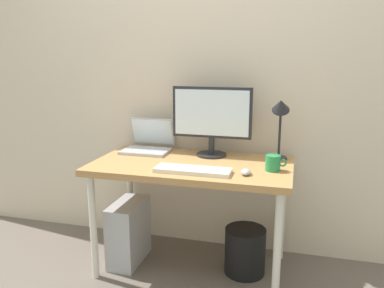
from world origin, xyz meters
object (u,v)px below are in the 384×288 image
mouse (246,172)px  wastebasket (245,251)px  laptop (149,143)px  computer_tower (129,232)px  keyboard (193,170)px  desk (192,173)px  monitor (212,117)px  coffee_mug (273,163)px  desk_lamp (280,115)px

mouse → wastebasket: mouse is taller
laptop → computer_tower: (-0.06, -0.25, -0.57)m
laptop → keyboard: bearing=-44.1°
desk → computer_tower: bearing=-176.1°
mouse → wastebasket: 0.62m
monitor → mouse: size_ratio=5.84×
mouse → computer_tower: mouse is taller
coffee_mug → computer_tower: size_ratio=0.29×
laptop → coffee_mug: 0.91m
desk → computer_tower: (-0.44, -0.03, -0.44)m
monitor → wastebasket: monitor is taller
desk → desk_lamp: bearing=21.6°
coffee_mug → computer_tower: (-0.93, 0.01, -0.56)m
keyboard → desk_lamp: bearing=41.2°
desk → computer_tower: 0.62m
desk_lamp → computer_tower: 1.27m
wastebasket → monitor: bearing=146.9°
monitor → keyboard: (-0.02, -0.40, -0.25)m
mouse → desk: bearing=155.6°
laptop → mouse: laptop is taller
laptop → wastebasket: (0.72, -0.19, -0.63)m
desk → monitor: bearing=68.9°
desk → laptop: 0.46m
monitor → keyboard: monitor is taller
monitor → mouse: (0.28, -0.37, -0.24)m
monitor → desk: bearing=-111.1°
coffee_mug → computer_tower: 1.09m
laptop → desk_lamp: 0.92m
laptop → desk_lamp: (0.89, -0.02, 0.24)m
keyboard → desk: bearing=106.5°
laptop → mouse: size_ratio=3.56×
monitor → desk_lamp: (0.44, 0.00, 0.03)m
keyboard → coffee_mug: 0.47m
keyboard → wastebasket: 0.69m
desk → keyboard: bearing=-73.5°
monitor → coffee_mug: monitor is taller
desk → coffee_mug: bearing=-4.8°
desk → wastebasket: 0.61m
coffee_mug → wastebasket: coffee_mug is taller
monitor → desk_lamp: bearing=0.1°
coffee_mug → desk_lamp: bearing=86.0°
desk → keyboard: size_ratio=2.80×
desk → laptop: laptop is taller
mouse → computer_tower: 0.96m
laptop → computer_tower: size_ratio=0.76×
desk_lamp → computer_tower: (-0.95, -0.23, -0.80)m
mouse → monitor: bearing=127.3°
desk → monitor: monitor is taller
monitor → laptop: (-0.45, 0.02, -0.20)m
computer_tower → mouse: bearing=-9.5°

